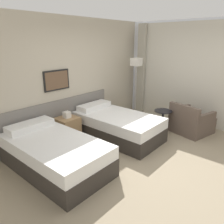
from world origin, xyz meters
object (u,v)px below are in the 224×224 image
at_px(armchair, 191,123).
at_px(bed_near_door, 55,153).
at_px(floor_lamp, 136,68).
at_px(side_table, 163,117).
at_px(bed_near_window, 117,125).
at_px(nightstand, 68,129).

bearing_deg(armchair, bed_near_door, 83.17).
xyz_separation_m(floor_lamp, side_table, (-0.44, -1.14, -1.07)).
height_order(bed_near_door, floor_lamp, floor_lamp).
height_order(bed_near_window, nightstand, nightstand).
bearing_deg(nightstand, bed_near_window, -39.82).
bearing_deg(armchair, side_table, 53.13).
bearing_deg(nightstand, armchair, -40.46).
distance_m(bed_near_window, armchair, 1.85).
xyz_separation_m(bed_near_door, side_table, (2.70, -0.66, 0.10)).
bearing_deg(floor_lamp, armchair, -89.92).
relative_size(bed_near_door, floor_lamp, 1.16).
bearing_deg(bed_near_window, nightstand, 140.18).
height_order(bed_near_window, armchair, armchair).
bearing_deg(armchair, bed_near_window, 63.35).
bearing_deg(floor_lamp, bed_near_door, -171.39).
xyz_separation_m(nightstand, side_table, (1.83, -1.39, 0.11)).
xyz_separation_m(bed_near_window, armchair, (1.40, -1.21, -0.03)).
bearing_deg(armchair, floor_lamp, 14.30).
height_order(nightstand, floor_lamp, floor_lamp).
relative_size(bed_near_window, armchair, 2.01).
bearing_deg(floor_lamp, side_table, -111.01).
relative_size(nightstand, floor_lamp, 0.40).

